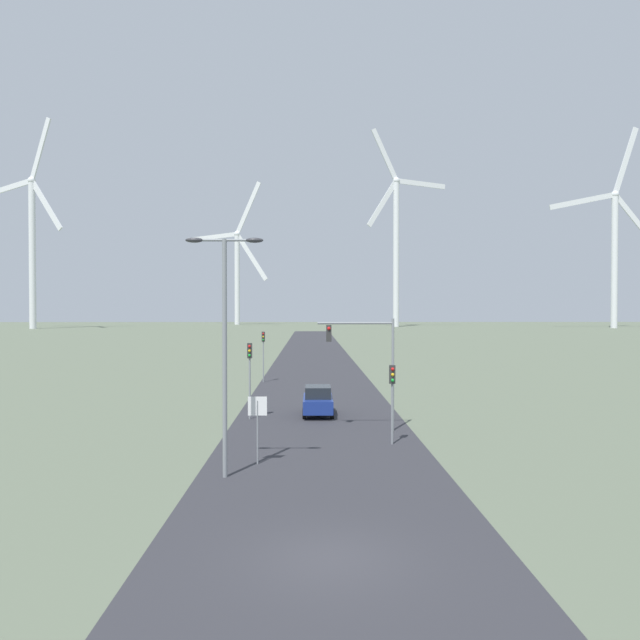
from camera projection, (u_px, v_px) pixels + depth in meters
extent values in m
plane|color=#5B6651|center=(330.00, 558.00, 16.48)|extent=(600.00, 600.00, 0.00)
cube|color=#2D2D33|center=(315.00, 373.00, 64.47)|extent=(10.00, 240.00, 0.01)
cylinder|color=gray|center=(225.00, 358.00, 24.28)|extent=(0.18, 0.18, 9.31)
cylinder|color=gray|center=(224.00, 240.00, 24.20)|extent=(2.34, 0.10, 0.10)
ellipsoid|color=#333338|center=(194.00, 240.00, 24.18)|extent=(0.70, 0.32, 0.20)
ellipsoid|color=#333338|center=(255.00, 240.00, 24.21)|extent=(0.70, 0.32, 0.20)
cylinder|color=gray|center=(258.00, 432.00, 26.38)|extent=(0.07, 0.07, 2.70)
cube|color=white|center=(257.00, 406.00, 26.34)|extent=(0.81, 0.01, 0.81)
cube|color=red|center=(257.00, 406.00, 26.36)|extent=(0.76, 0.02, 0.76)
cylinder|color=gray|center=(250.00, 381.00, 37.19)|extent=(0.11, 0.11, 4.55)
cube|color=#2D2D2D|center=(250.00, 351.00, 37.16)|extent=(0.28, 0.24, 0.90)
sphere|color=red|center=(249.00, 346.00, 37.02)|extent=(0.16, 0.16, 0.16)
sphere|color=gold|center=(249.00, 351.00, 37.02)|extent=(0.16, 0.16, 0.16)
sphere|color=green|center=(249.00, 355.00, 37.03)|extent=(0.16, 0.16, 0.16)
cylinder|color=gray|center=(392.00, 405.00, 30.26)|extent=(0.11, 0.11, 3.85)
cube|color=#2D2D2D|center=(392.00, 374.00, 30.24)|extent=(0.28, 0.24, 0.90)
sphere|color=red|center=(393.00, 369.00, 30.10)|extent=(0.16, 0.16, 0.16)
sphere|color=gold|center=(393.00, 375.00, 30.10)|extent=(0.16, 0.16, 0.16)
sphere|color=green|center=(393.00, 380.00, 30.10)|extent=(0.16, 0.16, 0.16)
cylinder|color=gray|center=(263.00, 357.00, 55.98)|extent=(0.11, 0.11, 4.55)
cube|color=#2D2D2D|center=(263.00, 337.00, 55.95)|extent=(0.28, 0.24, 0.90)
sphere|color=red|center=(263.00, 334.00, 55.81)|extent=(0.16, 0.16, 0.16)
sphere|color=gold|center=(263.00, 337.00, 55.82)|extent=(0.16, 0.16, 0.16)
sphere|color=green|center=(263.00, 340.00, 55.82)|extent=(0.16, 0.16, 0.16)
cylinder|color=gray|center=(393.00, 375.00, 33.63)|extent=(0.14, 0.14, 6.07)
cylinder|color=gray|center=(355.00, 323.00, 33.55)|extent=(4.07, 0.12, 0.12)
cube|color=#2D2D2D|center=(329.00, 333.00, 33.53)|extent=(0.28, 0.24, 0.90)
sphere|color=red|center=(329.00, 328.00, 33.39)|extent=(0.18, 0.18, 0.18)
cube|color=navy|center=(318.00, 404.00, 38.55)|extent=(1.82, 4.11, 0.80)
cube|color=#1E2328|center=(318.00, 392.00, 38.38)|extent=(1.57, 2.11, 0.70)
cylinder|color=black|center=(305.00, 407.00, 39.81)|extent=(0.22, 0.66, 0.66)
cylinder|color=black|center=(331.00, 407.00, 39.84)|extent=(0.22, 0.66, 0.66)
cylinder|color=black|center=(304.00, 413.00, 37.27)|extent=(0.22, 0.66, 0.66)
cylinder|color=black|center=(332.00, 413.00, 37.30)|extent=(0.22, 0.66, 0.66)
cylinder|color=silver|center=(32.00, 255.00, 207.53)|extent=(2.20, 2.20, 49.33)
sphere|color=silver|center=(32.00, 181.00, 207.09)|extent=(2.60, 2.60, 2.60)
cube|color=silver|center=(9.00, 188.00, 211.72)|extent=(18.82, 9.50, 4.53)
cube|color=silver|center=(46.00, 205.00, 204.41)|extent=(12.83, 6.59, 17.43)
cube|color=silver|center=(40.00, 149.00, 205.15)|extent=(8.77, 4.61, 19.76)
cylinder|color=silver|center=(237.00, 279.00, 263.08)|extent=(2.20, 2.20, 38.23)
sphere|color=silver|center=(237.00, 234.00, 262.74)|extent=(2.60, 2.60, 2.60)
cube|color=silver|center=(248.00, 208.00, 260.89)|extent=(11.08, 4.31, 21.40)
cube|color=silver|center=(212.00, 237.00, 266.57)|extent=(21.83, 8.08, 3.48)
cube|color=silver|center=(252.00, 257.00, 260.77)|extent=(13.72, 5.23, 19.94)
cylinder|color=silver|center=(396.00, 254.00, 229.42)|extent=(2.20, 2.20, 53.79)
sphere|color=silver|center=(396.00, 181.00, 228.94)|extent=(2.60, 2.60, 2.60)
cube|color=silver|center=(382.00, 204.00, 227.26)|extent=(11.69, 4.23, 17.47)
cube|color=silver|center=(422.00, 184.00, 232.34)|extent=(18.86, 6.57, 2.75)
cube|color=silver|center=(384.00, 154.00, 227.22)|extent=(10.21, 3.75, 18.26)
cylinder|color=silver|center=(614.00, 261.00, 214.19)|extent=(2.20, 2.20, 45.91)
sphere|color=silver|center=(615.00, 195.00, 213.78)|extent=(2.60, 2.60, 2.60)
cube|color=silver|center=(637.00, 222.00, 215.07)|extent=(17.05, 2.54, 18.85)
cube|color=silver|center=(626.00, 160.00, 214.10)|extent=(9.11, 1.59, 23.05)
cube|color=silver|center=(582.00, 201.00, 212.17)|extent=(23.44, 3.31, 6.60)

